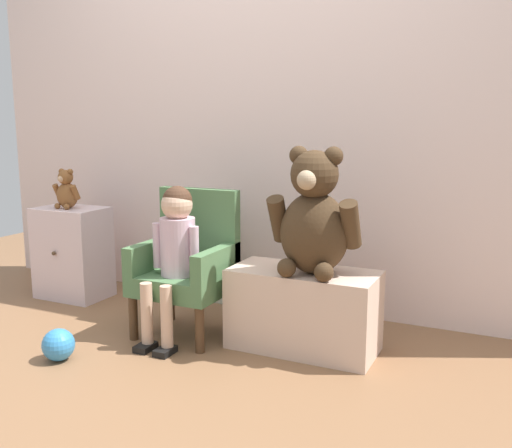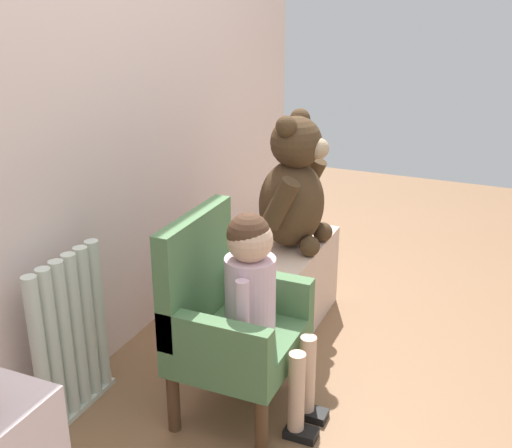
% 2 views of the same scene
% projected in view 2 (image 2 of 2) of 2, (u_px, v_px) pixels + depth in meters
% --- Properties ---
extents(ground_plane, '(6.00, 6.00, 0.00)m').
position_uv_depth(ground_plane, '(389.00, 423.00, 2.23)').
color(ground_plane, brown).
extents(back_wall, '(3.80, 0.05, 2.40)m').
position_uv_depth(back_wall, '(83.00, 54.00, 2.23)').
color(back_wall, beige).
rests_on(back_wall, ground_plane).
extents(radiator, '(0.37, 0.05, 0.59)m').
position_uv_depth(radiator, '(71.00, 338.00, 2.20)').
color(radiator, silver).
rests_on(radiator, ground_plane).
extents(child_armchair, '(0.44, 0.39, 0.72)m').
position_uv_depth(child_armchair, '(227.00, 319.00, 2.19)').
color(child_armchair, '#4C7347').
rests_on(child_armchair, ground_plane).
extents(child_figure, '(0.25, 0.35, 0.75)m').
position_uv_depth(child_figure, '(257.00, 289.00, 2.10)').
color(child_figure, beige).
rests_on(child_figure, ground_plane).
extents(low_bench, '(0.68, 0.32, 0.38)m').
position_uv_depth(low_bench, '(280.00, 288.00, 2.78)').
color(low_bench, beige).
rests_on(low_bench, ground_plane).
extents(large_teddy_bear, '(0.42, 0.29, 0.57)m').
position_uv_depth(large_teddy_bear, '(294.00, 189.00, 2.66)').
color(large_teddy_bear, '#422E1B').
rests_on(large_teddy_bear, low_bench).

